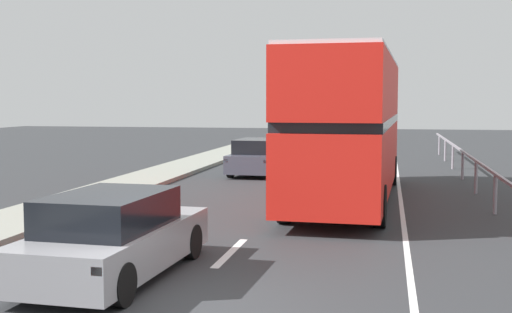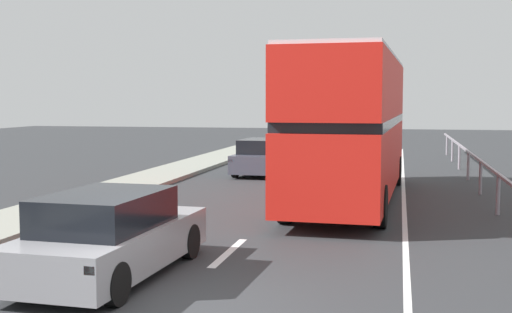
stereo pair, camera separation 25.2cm
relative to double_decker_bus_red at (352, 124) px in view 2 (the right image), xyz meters
name	(u,v)px [view 2 (the right image)]	position (x,y,z in m)	size (l,w,h in m)	color
ground_plane	(167,310)	(-1.84, -10.52, -2.30)	(75.14, 120.00, 0.10)	#2E3033
lane_paint_markings	(354,210)	(0.20, -1.57, -2.25)	(3.48, 46.00, 0.01)	silver
bridge_side_railing	(499,181)	(3.84, -1.52, -1.37)	(0.10, 42.00, 1.07)	gray
double_decker_bus_red	(352,124)	(0.00, 0.00, 0.00)	(2.88, 11.05, 4.20)	red
hatchback_car_near	(111,236)	(-3.30, -9.18, -1.57)	(1.98, 4.44, 1.43)	gray
sedan_car_ahead	(263,157)	(-3.91, 6.33, -1.58)	(1.87, 4.17, 1.41)	#414655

